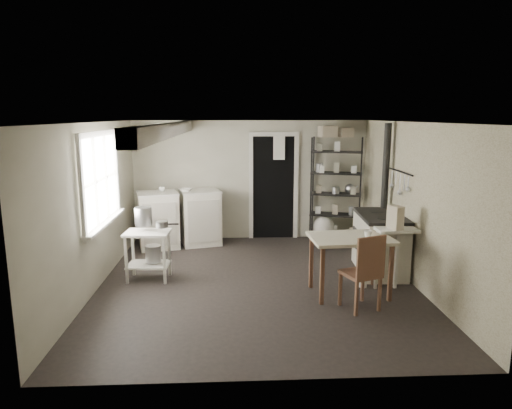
{
  "coord_description": "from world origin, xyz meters",
  "views": [
    {
      "loc": [
        -0.33,
        -6.29,
        2.39
      ],
      "look_at": [
        0.0,
        0.3,
        1.1
      ],
      "focal_mm": 32.0,
      "sensor_mm": 36.0,
      "label": 1
    }
  ],
  "objects_px": {
    "base_cabinets": "(180,221)",
    "flour_sack": "(324,229)",
    "prep_table": "(148,253)",
    "chair": "(360,271)",
    "shelf_rack": "(336,193)",
    "stove": "(380,244)",
    "stockpot": "(143,216)",
    "work_table": "(349,267)"
  },
  "relations": [
    {
      "from": "prep_table",
      "to": "chair",
      "type": "height_order",
      "value": "chair"
    },
    {
      "from": "base_cabinets",
      "to": "chair",
      "type": "height_order",
      "value": "chair"
    },
    {
      "from": "prep_table",
      "to": "stove",
      "type": "height_order",
      "value": "stove"
    },
    {
      "from": "prep_table",
      "to": "chair",
      "type": "bearing_deg",
      "value": -22.55
    },
    {
      "from": "base_cabinets",
      "to": "flour_sack",
      "type": "height_order",
      "value": "base_cabinets"
    },
    {
      "from": "prep_table",
      "to": "base_cabinets",
      "type": "relative_size",
      "value": 0.47
    },
    {
      "from": "shelf_rack",
      "to": "base_cabinets",
      "type": "bearing_deg",
      "value": -161.29
    },
    {
      "from": "prep_table",
      "to": "chair",
      "type": "distance_m",
      "value": 3.07
    },
    {
      "from": "stove",
      "to": "chair",
      "type": "height_order",
      "value": "chair"
    },
    {
      "from": "work_table",
      "to": "stockpot",
      "type": "bearing_deg",
      "value": 164.69
    },
    {
      "from": "shelf_rack",
      "to": "stove",
      "type": "bearing_deg",
      "value": -63.79
    },
    {
      "from": "stove",
      "to": "stockpot",
      "type": "bearing_deg",
      "value": -175.16
    },
    {
      "from": "shelf_rack",
      "to": "chair",
      "type": "bearing_deg",
      "value": -80.59
    },
    {
      "from": "base_cabinets",
      "to": "work_table",
      "type": "height_order",
      "value": "base_cabinets"
    },
    {
      "from": "work_table",
      "to": "chair",
      "type": "bearing_deg",
      "value": -88.15
    },
    {
      "from": "prep_table",
      "to": "work_table",
      "type": "xyz_separation_m",
      "value": [
        2.82,
        -0.7,
        -0.02
      ]
    },
    {
      "from": "chair",
      "to": "prep_table",
      "type": "bearing_deg",
      "value": 136.65
    },
    {
      "from": "flour_sack",
      "to": "chair",
      "type": "bearing_deg",
      "value": -93.01
    },
    {
      "from": "stove",
      "to": "base_cabinets",
      "type": "bearing_deg",
      "value": 156.71
    },
    {
      "from": "stockpot",
      "to": "stove",
      "type": "height_order",
      "value": "stockpot"
    },
    {
      "from": "base_cabinets",
      "to": "stove",
      "type": "bearing_deg",
      "value": -41.29
    },
    {
      "from": "base_cabinets",
      "to": "flour_sack",
      "type": "relative_size",
      "value": 3.09
    },
    {
      "from": "prep_table",
      "to": "chair",
      "type": "xyz_separation_m",
      "value": [
        2.83,
        -1.18,
        0.08
      ]
    },
    {
      "from": "base_cabinets",
      "to": "stove",
      "type": "relative_size",
      "value": 1.35
    },
    {
      "from": "stockpot",
      "to": "chair",
      "type": "height_order",
      "value": "stockpot"
    },
    {
      "from": "base_cabinets",
      "to": "prep_table",
      "type": "bearing_deg",
      "value": -112.73
    },
    {
      "from": "stockpot",
      "to": "shelf_rack",
      "type": "bearing_deg",
      "value": 29.61
    },
    {
      "from": "stove",
      "to": "shelf_rack",
      "type": "bearing_deg",
      "value": 103.34
    },
    {
      "from": "stove",
      "to": "chair",
      "type": "xyz_separation_m",
      "value": [
        -0.68,
        -1.35,
        0.04
      ]
    },
    {
      "from": "work_table",
      "to": "flour_sack",
      "type": "xyz_separation_m",
      "value": [
        0.18,
        2.67,
        -0.14
      ]
    },
    {
      "from": "work_table",
      "to": "flour_sack",
      "type": "distance_m",
      "value": 2.68
    },
    {
      "from": "base_cabinets",
      "to": "shelf_rack",
      "type": "distance_m",
      "value": 2.99
    },
    {
      "from": "shelf_rack",
      "to": "chair",
      "type": "distance_m",
      "value": 3.17
    },
    {
      "from": "prep_table",
      "to": "chair",
      "type": "relative_size",
      "value": 0.74
    },
    {
      "from": "prep_table",
      "to": "work_table",
      "type": "relative_size",
      "value": 0.69
    },
    {
      "from": "chair",
      "to": "work_table",
      "type": "bearing_deg",
      "value": 71.05
    },
    {
      "from": "stockpot",
      "to": "shelf_rack",
      "type": "distance_m",
      "value": 3.75
    },
    {
      "from": "stockpot",
      "to": "base_cabinets",
      "type": "xyz_separation_m",
      "value": [
        0.32,
        1.73,
        -0.48
      ]
    },
    {
      "from": "work_table",
      "to": "flour_sack",
      "type": "relative_size",
      "value": 2.1
    },
    {
      "from": "base_cabinets",
      "to": "shelf_rack",
      "type": "bearing_deg",
      "value": -12.16
    },
    {
      "from": "chair",
      "to": "flour_sack",
      "type": "height_order",
      "value": "chair"
    },
    {
      "from": "base_cabinets",
      "to": "flour_sack",
      "type": "xyz_separation_m",
      "value": [
        2.74,
        0.16,
        -0.22
      ]
    }
  ]
}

